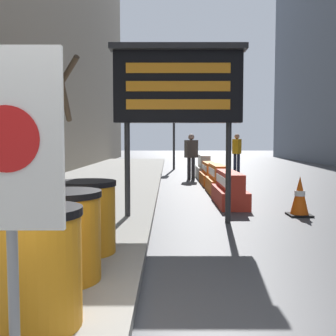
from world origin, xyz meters
name	(u,v)px	position (x,y,z in m)	size (l,w,h in m)	color
bare_tree	(39,119)	(-3.33, 8.50, 2.09)	(2.39, 2.59, 3.90)	#4C3D2D
barrel_drum_foreground	(35,267)	(-0.70, 0.37, 0.57)	(0.71, 0.71, 0.88)	orange
barrel_drum_middle	(66,235)	(-0.72, 1.32, 0.57)	(0.71, 0.71, 0.88)	orange
barrel_drum_back	(88,217)	(-0.71, 2.28, 0.57)	(0.71, 0.71, 0.88)	orange
warning_sign	(10,160)	(-0.58, -0.32, 1.38)	(0.60, 0.08, 1.86)	gray
message_board	(179,87)	(0.45, 4.60, 2.44)	(2.39, 0.36, 3.16)	#28282B
jersey_barrier_red_striped	(230,190)	(1.71, 6.68, 0.34)	(0.62, 2.01, 0.77)	red
jersey_barrier_orange_near	(218,180)	(1.71, 8.84, 0.36)	(0.56, 1.84, 0.81)	orange
jersey_barrier_orange_far	(210,175)	(1.71, 11.09, 0.33)	(0.57, 1.98, 0.75)	orange
jersey_barrier_white	(205,168)	(1.71, 13.24, 0.41)	(0.55, 1.85, 0.93)	silver
traffic_cone_near	(301,197)	(2.89, 5.28, 0.39)	(0.44, 0.44, 0.79)	black
traffic_light_near_curb	(175,114)	(0.59, 18.06, 2.91)	(0.28, 0.45, 4.02)	#2D2D30
pedestrian_worker	(192,153)	(1.17, 12.69, 1.04)	(0.53, 0.43, 1.76)	#333338
pedestrian_passerby	(238,150)	(3.55, 16.24, 1.08)	(0.49, 0.56, 1.83)	#23283D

